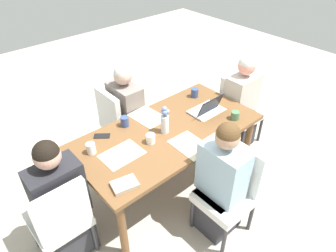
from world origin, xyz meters
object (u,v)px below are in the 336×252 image
dining_table (168,137)px  person_far_left_far (220,186)px  coffee_mug_near_right (235,115)px  chair_far_left_far (231,188)px  chair_head_left_right_near (238,105)px  chair_near_left_mid (119,120)px  coffee_mug_centre_left (151,139)px  coffee_mug_near_left (195,93)px  coffee_mug_centre_right (125,122)px  person_head_left_right_near (240,108)px  book_red_cover (125,184)px  person_head_right_left_near (63,206)px  chair_head_right_left_near (61,218)px  person_near_left_mid (127,118)px  phone_black (102,136)px  laptop_head_left_right_near (206,109)px  coffee_mug_far_left (91,148)px  flower_vase (165,119)px

dining_table → person_far_left_far: (0.01, 0.70, -0.13)m
coffee_mug_near_right → dining_table: bearing=-25.6°
chair_far_left_far → chair_head_left_right_near: same height
chair_near_left_mid → coffee_mug_centre_left: 0.86m
chair_far_left_far → coffee_mug_centre_left: chair_far_left_far is taller
chair_head_left_right_near → chair_near_left_mid: bearing=-28.7°
coffee_mug_near_left → coffee_mug_centre_right: (0.92, -0.06, 0.00)m
person_head_left_right_near → coffee_mug_near_left: size_ratio=11.61×
book_red_cover → person_head_left_right_near: bearing=-158.2°
person_head_right_left_near → chair_far_left_far: person_head_right_left_near is taller
chair_head_right_left_near → coffee_mug_centre_left: (-0.95, -0.03, 0.28)m
chair_head_right_left_near → person_near_left_mid: 1.41m
chair_head_right_left_near → coffee_mug_near_left: 1.90m
chair_far_left_far → phone_black: size_ratio=6.00×
laptop_head_left_right_near → phone_black: size_ratio=2.13×
chair_head_right_left_near → person_far_left_far: person_far_left_far is taller
dining_table → coffee_mug_far_left: coffee_mug_far_left is taller
person_near_left_mid → book_red_cover: size_ratio=5.97×
chair_near_left_mid → person_near_left_mid: 0.10m
chair_head_left_right_near → coffee_mug_centre_right: bearing=-11.0°
chair_near_left_mid → flower_vase: size_ratio=3.11×
coffee_mug_far_left → dining_table: bearing=165.0°
chair_head_left_right_near → coffee_mug_near_left: 0.66m
coffee_mug_near_left → coffee_mug_near_right: coffee_mug_near_left is taller
laptop_head_left_right_near → coffee_mug_near_right: 0.30m
person_near_left_mid → phone_black: 0.66m
coffee_mug_near_left → dining_table: bearing=23.3°
person_near_left_mid → coffee_mug_centre_right: (0.26, 0.36, 0.26)m
chair_far_left_far → chair_head_left_right_near: bearing=-144.4°
chair_far_left_far → book_red_cover: 0.95m
chair_head_right_left_near → coffee_mug_near_left: (-1.85, -0.34, 0.29)m
coffee_mug_centre_right → phone_black: bearing=-1.1°
chair_head_left_right_near → person_head_left_right_near: bearing=51.2°
person_head_left_right_near → laptop_head_left_right_near: size_ratio=3.73×
person_far_left_far → phone_black: size_ratio=7.97×
coffee_mug_near_right → coffee_mug_centre_right: size_ratio=0.83×
chair_near_left_mid → coffee_mug_near_right: size_ratio=10.51×
chair_near_left_mid → coffee_mug_near_left: 0.93m
flower_vase → coffee_mug_near_right: 0.75m
flower_vase → coffee_mug_centre_right: size_ratio=2.80×
person_near_left_mid → coffee_mug_near_left: size_ratio=11.61×
person_far_left_far → coffee_mug_centre_left: (0.24, -0.66, 0.26)m
chair_far_left_far → person_far_left_far: size_ratio=0.75×
person_far_left_far → book_red_cover: (0.73, -0.38, 0.23)m
person_near_left_mid → person_far_left_far: same height
person_head_right_left_near → coffee_mug_near_left: bearing=-171.4°
person_near_left_mid → laptop_head_left_right_near: 0.93m
dining_table → chair_near_left_mid: chair_near_left_mid is taller
chair_near_left_mid → person_far_left_far: person_far_left_far is taller
person_head_right_left_near → person_head_left_right_near: size_ratio=1.00×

